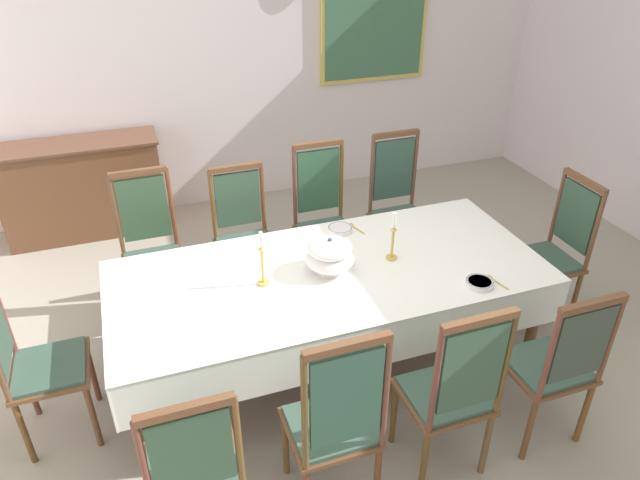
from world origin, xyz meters
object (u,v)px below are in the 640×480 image
candlestick_east (393,241)px  dining_table (329,280)px  chair_north_b (244,234)px  bowl_near_right (480,283)px  soup_tureen (330,255)px  chair_north_d (398,204)px  bowl_near_left (340,229)px  chair_south_b (336,421)px  spoon_primary (353,226)px  chair_south_c (453,390)px  framed_painting (375,21)px  chair_north_a (151,247)px  spoon_secondary (492,279)px  chair_north_c (323,217)px  chair_south_d (556,363)px  chair_head_west (34,360)px  sideboard (83,189)px  candlestick_west (262,263)px  chair_south_a (194,466)px

candlestick_east → dining_table: bearing=180.0°
candlestick_east → chair_north_b: bearing=127.6°
dining_table → bowl_near_right: bearing=-29.3°
soup_tureen → chair_north_d: bearing=45.6°
dining_table → bowl_near_left: bearing=61.4°
chair_south_b → bowl_near_left: (0.58, 1.44, 0.19)m
candlestick_east → spoon_primary: candlestick_east is taller
chair_south_b → chair_south_c: 0.65m
chair_south_b → soup_tureen: size_ratio=3.94×
chair_south_b → framed_painting: bearing=64.0°
chair_south_b → bowl_near_left: size_ratio=6.94×
chair_north_a → spoon_secondary: (1.92, -1.41, 0.19)m
chair_south_c → spoon_primary: size_ratio=6.63×
spoon_primary → chair_north_a: bearing=144.1°
chair_north_c → chair_south_d: bearing=108.4°
chair_north_a → framed_painting: 3.27m
chair_head_west → soup_tureen: chair_head_west is taller
dining_table → chair_north_d: chair_north_d is taller
chair_south_b → sideboard: (-1.17, 3.49, -0.15)m
chair_north_d → candlestick_east: 1.17m
chair_north_a → chair_north_b: bearing=179.7°
spoon_primary → spoon_secondary: size_ratio=0.99×
bowl_near_right → candlestick_east: bearing=129.6°
chair_north_a → dining_table: bearing=135.9°
chair_south_b → chair_south_d: chair_south_b is taller
chair_south_b → bowl_near_left: bearing=68.2°
candlestick_west → spoon_primary: (0.78, 0.47, -0.14)m
chair_south_b → chair_south_c: size_ratio=1.03×
sideboard → framed_painting: size_ratio=1.22×
chair_head_west → sideboard: 2.51m
chair_south_c → spoon_primary: chair_south_c is taller
dining_table → framed_painting: (1.49, 2.75, 1.01)m
chair_north_a → chair_north_b: (0.69, -0.00, -0.02)m
bowl_near_right → chair_south_c: bearing=-131.4°
chair_south_b → chair_north_d: 2.37m
dining_table → chair_south_a: (-1.02, -0.98, -0.14)m
chair_north_a → spoon_secondary: 2.39m
chair_north_b → spoon_primary: 0.88m
chair_head_west → spoon_secondary: size_ratio=6.21×
chair_north_d → bowl_near_right: (-0.18, -1.44, 0.20)m
framed_painting → sideboard: bearing=-175.2°
chair_south_c → bowl_near_right: chair_south_c is taller
chair_south_c → chair_north_c: chair_north_c is taller
chair_south_d → bowl_near_left: bearing=117.0°
chair_south_d → chair_head_west: size_ratio=0.99×
chair_north_c → chair_south_a: bearing=55.9°
candlestick_west → candlestick_east: size_ratio=1.09×
chair_south_d → chair_north_d: size_ratio=0.91×
chair_south_c → spoon_secondary: bearing=44.1°
chair_north_a → chair_south_c: chair_south_c is taller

